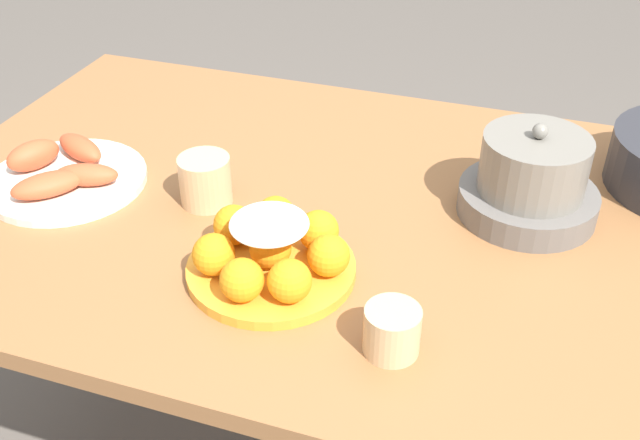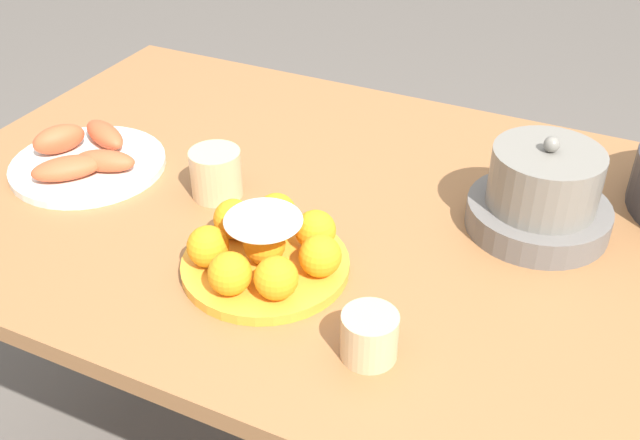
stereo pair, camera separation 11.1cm
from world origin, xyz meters
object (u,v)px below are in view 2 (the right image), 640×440
dining_table (367,259)px  warming_pot (542,196)px  seafood_platter (85,158)px  cup_near (369,336)px  cake_plate (265,249)px  cup_far (216,174)px

dining_table → warming_pot: 0.30m
dining_table → seafood_platter: 0.52m
cup_near → warming_pot: size_ratio=0.33×
seafood_platter → warming_pot: warming_pot is taller
cake_plate → warming_pot: size_ratio=1.11×
seafood_platter → cup_near: bearing=-18.7°
warming_pot → cake_plate: bearing=-140.1°
cake_plate → cup_far: size_ratio=2.88×
cup_far → cake_plate: bearing=-39.7°
cup_far → warming_pot: warming_pot is taller
cake_plate → cup_far: bearing=140.3°
cup_far → warming_pot: 0.51m
seafood_platter → cake_plate: bearing=-15.3°
cake_plate → warming_pot: warming_pot is taller
dining_table → warming_pot: warming_pot is taller
cake_plate → cup_near: cake_plate is taller
cup_near → dining_table: bearing=112.3°
cup_far → seafood_platter: bearing=-174.3°
cake_plate → cup_far: cake_plate is taller
seafood_platter → warming_pot: size_ratio=1.22×
seafood_platter → cup_near: size_ratio=3.73×
cake_plate → seafood_platter: size_ratio=0.90×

